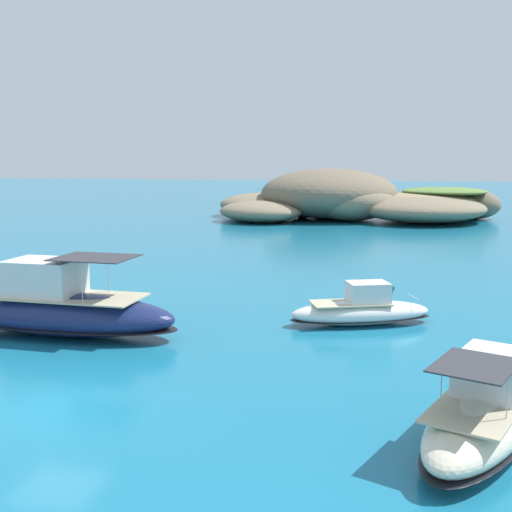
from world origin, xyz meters
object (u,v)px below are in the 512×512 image
object	(u,v)px
channel_buoy	(20,278)
motorboat_white	(361,310)
motorboat_cream	(486,411)
motorboat_navy	(56,309)
islet_small	(431,206)
islet_large	(321,198)

from	to	relation	value
channel_buoy	motorboat_white	bearing A→B (deg)	-13.79
motorboat_cream	motorboat_navy	xyz separation A→B (m)	(-16.19, 6.69, 0.30)
islet_small	motorboat_navy	distance (m)	57.27
channel_buoy	motorboat_cream	bearing A→B (deg)	-33.69
motorboat_cream	islet_large	bearing A→B (deg)	100.61
motorboat_cream	channel_buoy	world-z (taller)	motorboat_cream
islet_large	motorboat_cream	size ratio (longest dim) A/B	3.38
islet_small	motorboat_navy	bearing A→B (deg)	-108.24
islet_small	motorboat_white	distance (m)	50.41
motorboat_cream	motorboat_white	distance (m)	11.62
motorboat_white	islet_small	bearing A→B (deg)	83.71
motorboat_cream	islet_small	bearing A→B (deg)	88.38
islet_large	motorboat_navy	size ratio (longest dim) A/B	2.49
motorboat_navy	motorboat_white	bearing A→B (deg)	19.12
islet_small	channel_buoy	size ratio (longest dim) A/B	14.87
islet_small	motorboat_white	bearing A→B (deg)	-96.29
islet_large	motorboat_white	distance (m)	50.32
motorboat_white	channel_buoy	distance (m)	20.68
motorboat_navy	islet_large	bearing A→B (deg)	84.90
islet_large	islet_small	bearing A→B (deg)	1.69
islet_small	motorboat_white	xyz separation A→B (m)	(-5.52, -50.09, -1.05)
islet_large	motorboat_cream	world-z (taller)	islet_large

